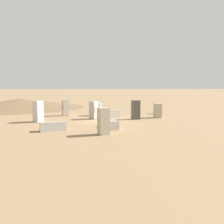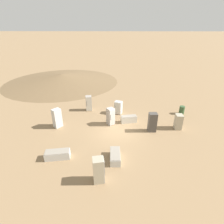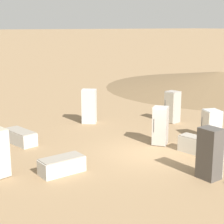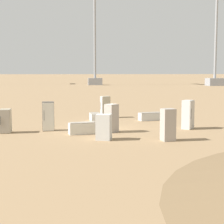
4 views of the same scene
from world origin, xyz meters
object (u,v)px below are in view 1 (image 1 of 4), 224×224
object	(u,v)px
discarded_fridge_3	(136,110)
discarded_fridge_6	(94,110)
discarded_fridge_7	(104,121)
discarded_fridge_2	(158,111)
discarded_fridge_4	(38,111)
discarded_fridge_0	(53,126)
rusty_barrel	(157,110)
discarded_fridge_9	(111,124)
discarded_fridge_8	(65,108)
discarded_fridge_1	(97,109)
discarded_fridge_5	(111,114)

from	to	relation	value
discarded_fridge_3	discarded_fridge_6	distance (m)	4.07
discarded_fridge_6	discarded_fridge_7	bearing A→B (deg)	49.19
discarded_fridge_2	discarded_fridge_4	bearing A→B (deg)	-177.65
discarded_fridge_0	rusty_barrel	xyz separation A→B (m)	(-8.16, 11.40, 0.15)
discarded_fridge_6	discarded_fridge_9	xyz separation A→B (m)	(5.22, 0.69, -0.57)
discarded_fridge_6	discarded_fridge_7	world-z (taller)	discarded_fridge_7
discarded_fridge_3	discarded_fridge_8	size ratio (longest dim) A/B	1.05
discarded_fridge_4	rusty_barrel	size ratio (longest dim) A/B	2.08
discarded_fridge_1	discarded_fridge_7	size ratio (longest dim) A/B	0.81
rusty_barrel	discarded_fridge_5	bearing A→B (deg)	-68.75
discarded_fridge_1	discarded_fridge_7	distance (m)	9.88
discarded_fridge_4	discarded_fridge_1	bearing A→B (deg)	-21.33
discarded_fridge_4	discarded_fridge_7	world-z (taller)	discarded_fridge_4
discarded_fridge_2	discarded_fridge_0	bearing A→B (deg)	-153.67
discarded_fridge_1	discarded_fridge_8	xyz separation A→B (m)	(-0.60, -3.44, 0.17)
discarded_fridge_2	rusty_barrel	distance (m)	3.54
discarded_fridge_2	discarded_fridge_6	bearing A→B (deg)	176.79
discarded_fridge_6	rusty_barrel	size ratio (longest dim) A/B	1.93
discarded_fridge_3	discarded_fridge_7	bearing A→B (deg)	-128.22
discarded_fridge_0	rusty_barrel	bearing A→B (deg)	114.19
discarded_fridge_4	rusty_barrel	distance (m)	13.45
discarded_fridge_2	discarded_fridge_7	bearing A→B (deg)	-134.04
discarded_fridge_9	rusty_barrel	bearing A→B (deg)	44.62
discarded_fridge_5	discarded_fridge_2	bearing A→B (deg)	66.53
discarded_fridge_6	rusty_barrel	distance (m)	8.33
discarded_fridge_3	discarded_fridge_4	bearing A→B (deg)	174.16
discarded_fridge_5	discarded_fridge_6	xyz separation A→B (m)	(0.53, -1.83, 0.52)
discarded_fridge_5	discarded_fridge_7	size ratio (longest dim) A/B	0.96
discarded_fridge_7	discarded_fridge_8	world-z (taller)	discarded_fridge_7
discarded_fridge_0	discarded_fridge_3	size ratio (longest dim) A/B	1.04
discarded_fridge_5	discarded_fridge_1	bearing A→B (deg)	-162.79
discarded_fridge_6	rusty_barrel	world-z (taller)	discarded_fridge_6
discarded_fridge_9	rusty_barrel	distance (m)	10.77
discarded_fridge_0	discarded_fridge_4	distance (m)	4.79
discarded_fridge_0	discarded_fridge_4	world-z (taller)	discarded_fridge_4
discarded_fridge_0	discarded_fridge_1	distance (m)	8.96
discarded_fridge_5	rusty_barrel	bearing A→B (deg)	99.18
rusty_barrel	discarded_fridge_0	bearing A→B (deg)	-54.40
discarded_fridge_0	discarded_fridge_7	bearing A→B (deg)	48.14
discarded_fridge_3	discarded_fridge_6	world-z (taller)	discarded_fridge_3
discarded_fridge_6	discarded_fridge_8	bearing A→B (deg)	-87.90
discarded_fridge_1	rusty_barrel	world-z (taller)	discarded_fridge_1
discarded_fridge_5	discarded_fridge_4	bearing A→B (deg)	-91.21
discarded_fridge_5	discarded_fridge_9	distance (m)	5.86
discarded_fridge_8	discarded_fridge_9	size ratio (longest dim) A/B	1.03
discarded_fridge_2	discarded_fridge_7	distance (m)	9.60
discarded_fridge_0	discarded_fridge_7	size ratio (longest dim) A/B	1.09
discarded_fridge_0	discarded_fridge_5	distance (m)	7.95
discarded_fridge_0	rusty_barrel	distance (m)	14.02
discarded_fridge_1	discarded_fridge_6	size ratio (longest dim) A/B	0.81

